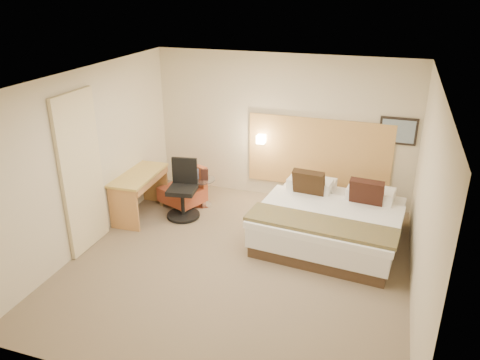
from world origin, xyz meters
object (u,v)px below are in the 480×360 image
(desk, at_px, (140,183))
(desk_chair, at_px, (183,194))
(bed, at_px, (331,221))
(lounge_chair, at_px, (185,189))
(side_table, at_px, (202,191))

(desk, xyz_separation_m, desk_chair, (0.72, 0.19, -0.19))
(bed, bearing_deg, lounge_chair, 170.33)
(side_table, height_order, desk, desk)
(lounge_chair, relative_size, side_table, 1.59)
(desk_chair, bearing_deg, side_table, 71.40)
(lounge_chair, height_order, side_table, lounge_chair)
(desk_chair, bearing_deg, lounge_chair, 112.44)
(lounge_chair, xyz_separation_m, desk, (-0.54, -0.62, 0.31))
(lounge_chair, relative_size, desk_chair, 0.88)
(bed, height_order, lounge_chair, bed)
(lounge_chair, bearing_deg, bed, -9.67)
(lounge_chair, bearing_deg, side_table, 7.24)
(side_table, bearing_deg, desk, -142.87)
(desk, bearing_deg, bed, 2.67)
(side_table, height_order, desk_chair, desk_chair)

